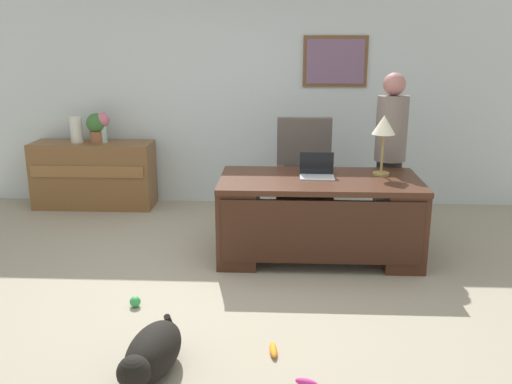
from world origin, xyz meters
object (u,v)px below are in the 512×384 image
armchair (304,181)px  dog_toy_ball (135,302)px  person_standing (390,154)px  desk_lamp (384,129)px  dog_lying (151,354)px  laptop (317,171)px  vase_with_flowers (103,124)px  dog_toy_bone (307,383)px  desk (319,215)px  vase_empty (77,130)px  potted_plant (97,126)px  credenza (94,175)px  dog_toy_plush (273,350)px

armchair → dog_toy_ball: armchair is taller
person_standing → desk_lamp: bearing=-109.4°
dog_lying → desk_lamp: 3.03m
person_standing → laptop: 0.98m
vase_with_flowers → dog_toy_bone: 4.47m
desk → dog_lying: size_ratio=2.46×
desk_lamp → dog_toy_ball: size_ratio=6.63×
armchair → vase_empty: armchair is taller
laptop → potted_plant: size_ratio=0.89×
desk → dog_toy_ball: bearing=-143.3°
vase_empty → potted_plant: bearing=0.0°
laptop → dog_toy_ball: laptop is taller
dog_lying → dog_toy_bone: dog_lying is taller
credenza → vase_with_flowers: 0.65m
laptop → potted_plant: bearing=150.1°
desk → laptop: laptop is taller
armchair → dog_toy_plush: armchair is taller
dog_toy_ball → dog_toy_bone: dog_toy_ball is taller
desk → person_standing: 1.11m
armchair → desk_lamp: (0.71, -0.72, 0.70)m
dog_toy_plush → desk_lamp: bearing=62.8°
desk → credenza: (-2.69, 1.57, -0.02)m
desk_lamp → dog_toy_ball: bearing=-148.0°
armchair → person_standing: bearing=-16.4°
armchair → vase_empty: bearing=166.6°
dog_toy_bone → dog_toy_ball: bearing=143.0°
dog_lying → dog_toy_ball: (-0.35, 0.92, -0.11)m
laptop → dog_toy_ball: 2.06m
desk_lamp → vase_empty: size_ratio=1.84×
dog_toy_plush → vase_empty: bearing=126.7°
credenza → vase_with_flowers: size_ratio=4.07×
person_standing → dog_toy_bone: 3.04m
laptop → person_standing: bearing=36.3°
potted_plant → credenza: bearing=-179.0°
credenza → armchair: armchair is taller
potted_plant → dog_toy_bone: potted_plant is taller
desk_lamp → potted_plant: (-3.21, 1.37, -0.21)m
dog_toy_bone → credenza: bearing=124.3°
vase_empty → desk_lamp: bearing=-21.7°
laptop → dog_toy_plush: bearing=-101.6°
person_standing → desk_lamp: size_ratio=2.99×
person_standing → dog_toy_ball: size_ratio=19.84×
desk → credenza: bearing=149.8°
vase_with_flowers → potted_plant: size_ratio=1.00×
dog_lying → dog_toy_bone: 0.98m
credenza → vase_with_flowers: (0.15, 0.00, 0.63)m
armchair → potted_plant: 2.63m
desk → desk_lamp: bearing=17.9°
person_standing → dog_toy_ball: person_standing is taller
person_standing → dog_toy_plush: (-1.16, -2.40, -0.86)m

